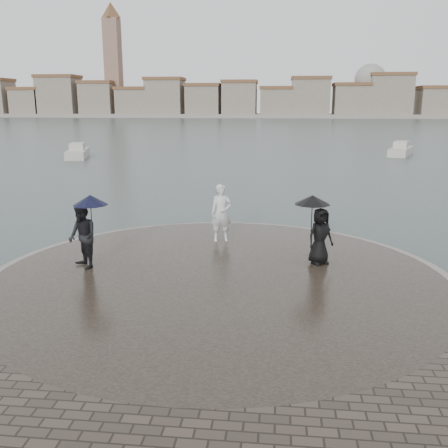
# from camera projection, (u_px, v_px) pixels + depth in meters

# --- Properties ---
(ground) EXTENTS (400.00, 400.00, 0.00)m
(ground) POSITION_uv_depth(u_px,v_px,m) (198.00, 351.00, 9.94)
(ground) COLOR #2B3835
(ground) RESTS_ON ground
(kerb_ring) EXTENTS (12.50, 12.50, 0.32)m
(kerb_ring) POSITION_uv_depth(u_px,v_px,m) (219.00, 282.00, 13.28)
(kerb_ring) COLOR gray
(kerb_ring) RESTS_ON ground
(quay_tip) EXTENTS (11.90, 11.90, 0.36)m
(quay_tip) POSITION_uv_depth(u_px,v_px,m) (219.00, 282.00, 13.28)
(quay_tip) COLOR #2D261E
(quay_tip) RESTS_ON ground
(statue) EXTENTS (0.78, 0.60, 1.89)m
(statue) POSITION_uv_depth(u_px,v_px,m) (221.00, 213.00, 16.33)
(statue) COLOR silver
(statue) RESTS_ON quay_tip
(visitor_left) EXTENTS (1.27, 1.12, 2.04)m
(visitor_left) POSITION_uv_depth(u_px,v_px,m) (84.00, 229.00, 13.61)
(visitor_left) COLOR black
(visitor_left) RESTS_ON quay_tip
(visitor_right) EXTENTS (1.23, 1.04, 1.95)m
(visitor_right) POSITION_uv_depth(u_px,v_px,m) (318.00, 225.00, 14.01)
(visitor_right) COLOR black
(visitor_right) RESTS_ON quay_tip
(far_skyline) EXTENTS (260.00, 20.00, 37.00)m
(far_skyline) POSITION_uv_depth(u_px,v_px,m) (257.00, 100.00, 164.48)
(far_skyline) COLOR gray
(far_skyline) RESTS_ON ground
(boats) EXTENTS (47.51, 11.20, 1.50)m
(boats) POSITION_uv_depth(u_px,v_px,m) (347.00, 153.00, 45.27)
(boats) COLOR #BCB5A9
(boats) RESTS_ON ground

